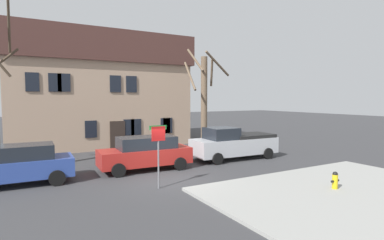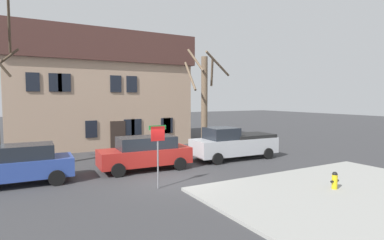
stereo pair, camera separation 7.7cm
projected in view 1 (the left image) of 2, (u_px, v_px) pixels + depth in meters
name	position (u px, v px, depth m)	size (l,w,h in m)	color
ground_plane	(169.00, 181.00, 13.97)	(120.00, 120.00, 0.00)	#38383A
sidewalk_slab	(368.00, 199.00, 11.28)	(10.76, 8.97, 0.12)	#999993
building_main	(98.00, 90.00, 25.21)	(13.76, 7.97, 8.72)	tan
tree_bare_mid	(204.00, 98.00, 22.27)	(2.96, 2.96, 7.32)	brown
car_blue_wagon	(16.00, 165.00, 13.22)	(4.70, 2.09, 1.75)	#2D4799
car_red_wagon	(146.00, 153.00, 16.09)	(4.82, 2.13, 1.76)	#AD231E
pickup_truck_silver	(234.00, 143.00, 19.03)	(5.49, 2.36, 1.99)	#B7BABF
fire_hydrant	(335.00, 180.00, 12.37)	(0.42, 0.22, 0.70)	gold
street_sign_pole	(158.00, 144.00, 12.71)	(0.76, 0.07, 2.65)	slate
bicycle_leaning	(11.00, 169.00, 14.75)	(1.74, 0.33, 1.03)	black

